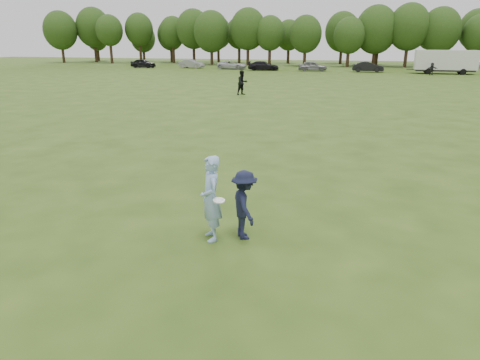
{
  "coord_description": "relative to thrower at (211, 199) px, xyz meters",
  "views": [
    {
      "loc": [
        1.91,
        -8.44,
        4.34
      ],
      "look_at": [
        -0.86,
        1.16,
        1.1
      ],
      "focal_mm": 32.0,
      "sensor_mm": 36.0,
      "label": 1
    }
  ],
  "objects": [
    {
      "name": "ground",
      "position": [
        1.22,
        -0.02,
        -0.98
      ],
      "size": [
        200.0,
        200.0,
        0.0
      ],
      "primitive_type": "plane",
      "color": "#2F4A14",
      "rests_on": "ground"
    },
    {
      "name": "thrower",
      "position": [
        0.0,
        0.0,
        0.0
      ],
      "size": [
        0.78,
        0.86,
        1.97
      ],
      "primitive_type": "imported",
      "rotation": [
        0.0,
        0.0,
        -1.01
      ],
      "color": "#99BCED",
      "rests_on": "ground"
    },
    {
      "name": "defender",
      "position": [
        0.71,
        0.27,
        -0.18
      ],
      "size": [
        1.05,
        1.2,
        1.61
      ],
      "primitive_type": "imported",
      "rotation": [
        0.0,
        0.0,
        2.11
      ],
      "color": "#171A32",
      "rests_on": "ground"
    },
    {
      "name": "player_far_a",
      "position": [
        -6.94,
        27.08,
        0.03
      ],
      "size": [
        1.22,
        1.25,
        2.03
      ],
      "primitive_type": "imported",
      "rotation": [
        0.0,
        0.0,
        0.9
      ],
      "color": "black",
      "rests_on": "ground"
    },
    {
      "name": "player_far_d",
      "position": [
        11.49,
        55.71,
        -0.16
      ],
      "size": [
        1.54,
        1.25,
        1.64
      ],
      "primitive_type": "imported",
      "rotation": [
        0.0,
        0.0,
        0.59
      ],
      "color": "black",
      "rests_on": "ground"
    },
    {
      "name": "car_a",
      "position": [
        -34.12,
        60.15,
        -0.24
      ],
      "size": [
        4.45,
        2.01,
        1.48
      ],
      "primitive_type": "imported",
      "rotation": [
        0.0,
        0.0,
        1.51
      ],
      "color": "black",
      "rests_on": "ground"
    },
    {
      "name": "car_b",
      "position": [
        -25.61,
        61.31,
        -0.28
      ],
      "size": [
        4.43,
        1.98,
        1.41
      ],
      "primitive_type": "imported",
      "rotation": [
        0.0,
        0.0,
        1.46
      ],
      "color": "gray",
      "rests_on": "ground"
    },
    {
      "name": "car_c",
      "position": [
        -18.2,
        60.65,
        -0.31
      ],
      "size": [
        4.98,
        2.54,
        1.35
      ],
      "primitive_type": "imported",
      "rotation": [
        0.0,
        0.0,
        1.51
      ],
      "color": "silver",
      "rests_on": "ground"
    },
    {
      "name": "car_d",
      "position": [
        -12.56,
        58.96,
        -0.28
      ],
      "size": [
        5.06,
        2.6,
        1.4
      ],
      "primitive_type": "imported",
      "rotation": [
        0.0,
        0.0,
        1.71
      ],
      "color": "black",
      "rests_on": "ground"
    },
    {
      "name": "car_e",
      "position": [
        -4.95,
        59.43,
        -0.24
      ],
      "size": [
        4.53,
        2.28,
        1.48
      ],
      "primitive_type": "imported",
      "rotation": [
        0.0,
        0.0,
        1.7
      ],
      "color": "gray",
      "rests_on": "ground"
    },
    {
      "name": "car_f",
      "position": [
        3.19,
        59.34,
        -0.24
      ],
      "size": [
        4.56,
        1.71,
        1.49
      ],
      "primitive_type": "imported",
      "rotation": [
        0.0,
        0.0,
        1.6
      ],
      "color": "black",
      "rests_on": "ground"
    },
    {
      "name": "disc_in_play",
      "position": [
        0.27,
        -0.24,
        0.07
      ],
      "size": [
        0.33,
        0.33,
        0.08
      ],
      "color": "white",
      "rests_on": "ground"
    },
    {
      "name": "cargo_trailer",
      "position": [
        13.47,
        58.56,
        0.79
      ],
      "size": [
        9.0,
        2.75,
        3.2
      ],
      "color": "white",
      "rests_on": "ground"
    },
    {
      "name": "treeline",
      "position": [
        4.03,
        76.88,
        5.28
      ],
      "size": [
        130.35,
        18.39,
        11.74
      ],
      "color": "#332114",
      "rests_on": "ground"
    }
  ]
}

